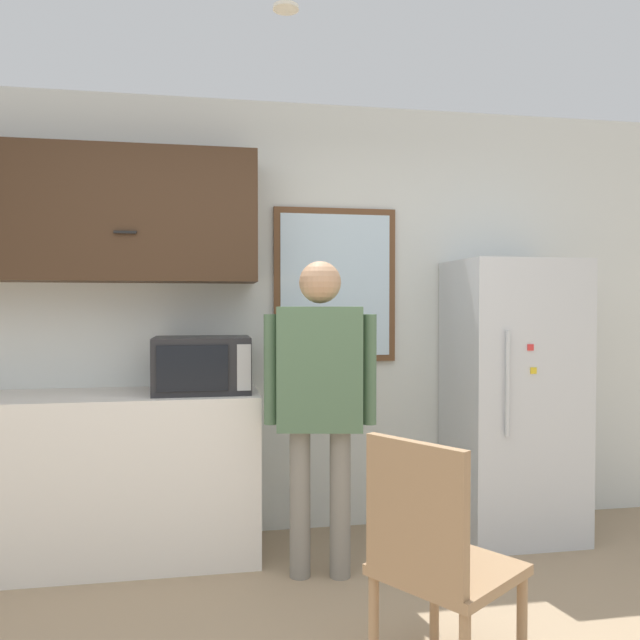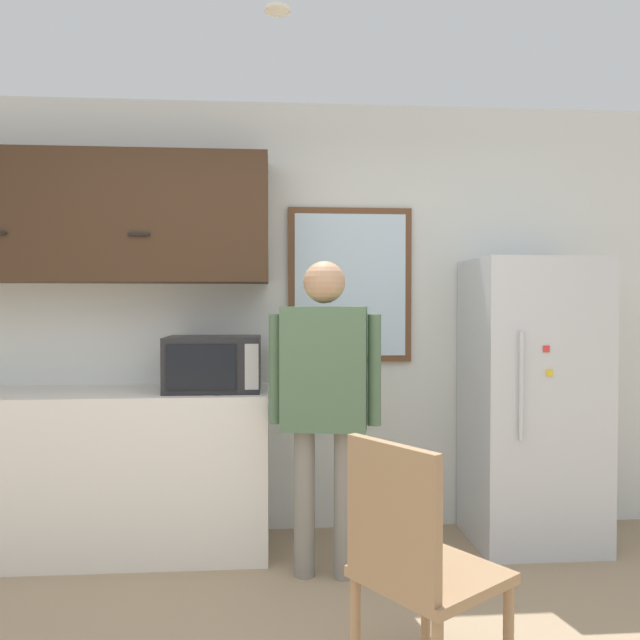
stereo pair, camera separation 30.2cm
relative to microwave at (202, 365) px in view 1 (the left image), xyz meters
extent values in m
cube|color=silver|center=(0.29, 0.35, 0.26)|extent=(6.00, 0.06, 2.70)
cube|color=silver|center=(-0.80, 0.02, -0.62)|extent=(2.22, 0.59, 0.93)
cube|color=#3D2819|center=(-0.80, 0.13, 0.85)|extent=(2.22, 0.37, 0.75)
cube|color=black|center=(-0.41, -0.06, 0.73)|extent=(0.12, 0.01, 0.01)
cube|color=#232326|center=(0.00, 0.00, 0.00)|extent=(0.54, 0.40, 0.31)
cube|color=black|center=(-0.05, -0.20, 0.00)|extent=(0.38, 0.01, 0.25)
cube|color=#B2B2B2|center=(0.23, -0.20, 0.00)|extent=(0.08, 0.01, 0.25)
cylinder|color=gray|center=(0.51, -0.37, -0.70)|extent=(0.11, 0.11, 0.78)
cylinder|color=gray|center=(0.71, -0.41, -0.70)|extent=(0.11, 0.11, 0.78)
cube|color=#4C6B4C|center=(0.61, -0.39, 0.01)|extent=(0.47, 0.30, 0.64)
sphere|color=tan|center=(0.61, -0.39, 0.46)|extent=(0.22, 0.22, 0.22)
cylinder|color=#4C6B4C|center=(0.36, -0.34, 0.00)|extent=(0.07, 0.07, 0.58)
cylinder|color=#4C6B4C|center=(0.87, -0.44, 0.00)|extent=(0.07, 0.07, 0.58)
cube|color=silver|center=(1.89, 0.00, -0.24)|extent=(0.73, 0.62, 1.70)
cylinder|color=silver|center=(1.69, -0.34, -0.10)|extent=(0.02, 0.02, 0.60)
cube|color=red|center=(1.84, -0.32, 0.10)|extent=(0.04, 0.01, 0.04)
cube|color=yellow|center=(1.86, -0.32, -0.03)|extent=(0.04, 0.01, 0.04)
cube|color=#997551|center=(0.93, -1.39, -0.66)|extent=(0.64, 0.64, 0.04)
cylinder|color=#997551|center=(1.20, -1.44, -0.88)|extent=(0.04, 0.04, 0.41)
cylinder|color=#997551|center=(0.98, -1.11, -0.88)|extent=(0.04, 0.04, 0.41)
cylinder|color=#997551|center=(0.65, -1.34, -0.88)|extent=(0.04, 0.04, 0.41)
cube|color=#997551|center=(0.75, -1.50, -0.39)|extent=(0.27, 0.37, 0.50)
cube|color=brown|center=(0.83, 0.31, 0.46)|extent=(0.78, 0.04, 0.98)
cube|color=silver|center=(0.83, 0.29, 0.46)|extent=(0.70, 0.01, 0.90)
cylinder|color=white|center=(0.36, -0.96, 1.59)|extent=(0.11, 0.11, 0.01)
camera|label=1|loc=(0.04, -3.59, 0.34)|focal=35.00mm
camera|label=2|loc=(0.34, -3.63, 0.34)|focal=35.00mm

